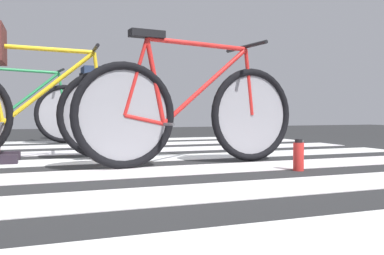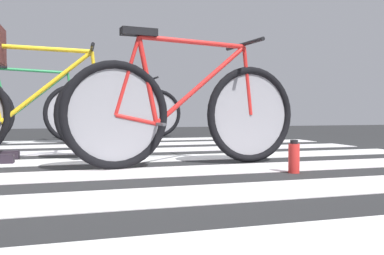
{
  "view_description": "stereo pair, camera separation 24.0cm",
  "coord_description": "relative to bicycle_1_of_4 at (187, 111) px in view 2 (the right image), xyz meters",
  "views": [
    {
      "loc": [
        -0.58,
        -3.1,
        0.4
      ],
      "look_at": [
        0.68,
        0.28,
        0.27
      ],
      "focal_mm": 39.36,
      "sensor_mm": 36.0,
      "label": 1
    },
    {
      "loc": [
        -0.34,
        -3.1,
        0.4
      ],
      "look_at": [
        0.68,
        0.28,
        0.27
      ],
      "focal_mm": 39.36,
      "sensor_mm": 36.0,
      "label": 2
    }
  ],
  "objects": [
    {
      "name": "ground",
      "position": [
        -0.48,
        0.28,
        -0.4
      ],
      "size": [
        18.0,
        14.0,
        0.02
      ],
      "color": "#272829"
    },
    {
      "name": "crosswalk_markings",
      "position": [
        -0.45,
        0.12,
        -0.38
      ],
      "size": [
        5.44,
        5.75,
        0.0
      ],
      "color": "silver",
      "rests_on": "ground"
    },
    {
      "name": "bicycle_1_of_4",
      "position": [
        0.0,
        0.0,
        0.0
      ],
      "size": [
        1.73,
        0.52,
        0.93
      ],
      "rotation": [
        0.0,
        0.0,
        0.11
      ],
      "color": "black",
      "rests_on": "ground"
    },
    {
      "name": "bicycle_2_of_4",
      "position": [
        -1.06,
        0.64,
        0.0
      ],
      "size": [
        1.74,
        0.52,
        0.93
      ],
      "rotation": [
        0.0,
        0.0,
        -0.03
      ],
      "color": "black",
      "rests_on": "ground"
    },
    {
      "name": "bicycle_3_of_4",
      "position": [
        -1.23,
        2.5,
        0.0
      ],
      "size": [
        1.73,
        0.52,
        0.93
      ],
      "rotation": [
        0.0,
        0.0,
        0.14
      ],
      "color": "black",
      "rests_on": "ground"
    },
    {
      "name": "bicycle_4_of_4",
      "position": [
        0.0,
        3.38,
        0.0
      ],
      "size": [
        1.74,
        0.52,
        0.93
      ],
      "rotation": [
        0.0,
        0.0,
        0.02
      ],
      "color": "black",
      "rests_on": "ground"
    },
    {
      "name": "cyclist_4_of_4",
      "position": [
        -0.31,
        3.37,
        0.28
      ],
      "size": [
        0.32,
        0.42,
        1.03
      ],
      "rotation": [
        0.0,
        0.0,
        0.02
      ],
      "color": "brown",
      "rests_on": "ground"
    },
    {
      "name": "water_bottle",
      "position": [
        0.54,
        -0.52,
        -0.29
      ],
      "size": [
        0.07,
        0.07,
        0.21
      ],
      "color": "red",
      "rests_on": "ground"
    }
  ]
}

